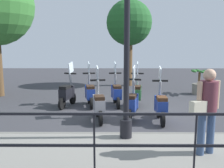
% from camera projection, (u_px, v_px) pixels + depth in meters
% --- Properties ---
extents(ground_plane, '(28.00, 28.00, 0.00)m').
position_uv_depth(ground_plane, '(128.00, 113.00, 7.86)').
color(ground_plane, '#38383D').
extents(promenade_walkway, '(2.20, 20.00, 0.15)m').
position_uv_depth(promenade_walkway, '(137.00, 156.00, 4.74)').
color(promenade_walkway, gray).
rests_on(promenade_walkway, ground_plane).
extents(fence_railing, '(0.04, 16.03, 1.07)m').
position_uv_depth(fence_railing, '(145.00, 134.00, 3.57)').
color(fence_railing, black).
rests_on(fence_railing, promenade_walkway).
extents(lamp_post_near, '(0.26, 0.90, 4.68)m').
position_uv_depth(lamp_post_near, '(127.00, 40.00, 5.13)').
color(lamp_post_near, black).
rests_on(lamp_post_near, promenade_walkway).
extents(pedestrian_with_bag, '(0.47, 0.61, 1.59)m').
position_uv_depth(pedestrian_with_bag, '(207.00, 105.00, 4.50)').
color(pedestrian_with_bag, '#384C70').
rests_on(pedestrian_with_bag, promenade_walkway).
extents(tree_distant, '(2.28, 2.28, 4.33)m').
position_uv_depth(tree_distant, '(129.00, 24.00, 12.45)').
color(tree_distant, brown).
rests_on(tree_distant, ground_plane).
extents(potted_palm, '(1.06, 0.66, 1.05)m').
position_uv_depth(potted_palm, '(199.00, 84.00, 10.71)').
color(potted_palm, slate).
rests_on(potted_palm, ground_plane).
extents(scooter_near_0, '(1.23, 0.44, 1.54)m').
position_uv_depth(scooter_near_0, '(161.00, 105.00, 6.90)').
color(scooter_near_0, black).
rests_on(scooter_near_0, ground_plane).
extents(scooter_near_1, '(1.22, 0.50, 1.54)m').
position_uv_depth(scooter_near_1, '(132.00, 103.00, 7.16)').
color(scooter_near_1, black).
rests_on(scooter_near_1, ground_plane).
extents(scooter_near_2, '(1.23, 0.46, 1.54)m').
position_uv_depth(scooter_near_2, '(99.00, 104.00, 7.02)').
color(scooter_near_2, black).
rests_on(scooter_near_2, ground_plane).
extents(scooter_far_0, '(1.23, 0.44, 1.54)m').
position_uv_depth(scooter_far_0, '(137.00, 93.00, 8.58)').
color(scooter_far_0, black).
rests_on(scooter_far_0, ground_plane).
extents(scooter_far_1, '(1.23, 0.45, 1.54)m').
position_uv_depth(scooter_far_1, '(116.00, 93.00, 8.67)').
color(scooter_far_1, black).
rests_on(scooter_far_1, ground_plane).
extents(scooter_far_2, '(1.22, 0.48, 1.54)m').
position_uv_depth(scooter_far_2, '(90.00, 93.00, 8.63)').
color(scooter_far_2, black).
rests_on(scooter_far_2, ground_plane).
extents(scooter_far_3, '(1.20, 0.54, 1.54)m').
position_uv_depth(scooter_far_3, '(67.00, 93.00, 8.59)').
color(scooter_far_3, black).
rests_on(scooter_far_3, ground_plane).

